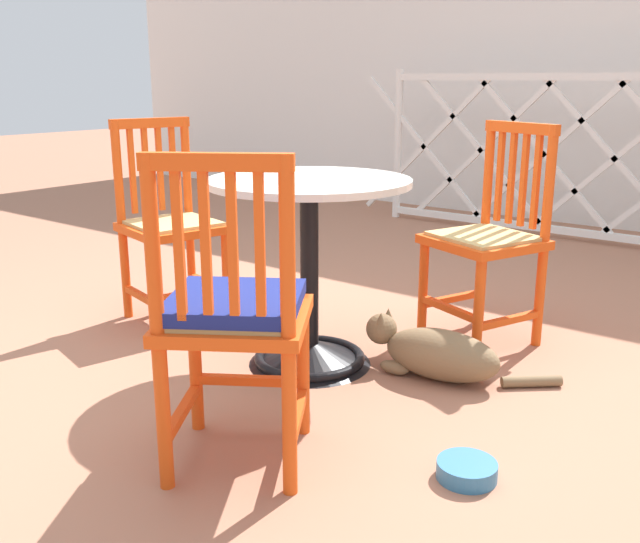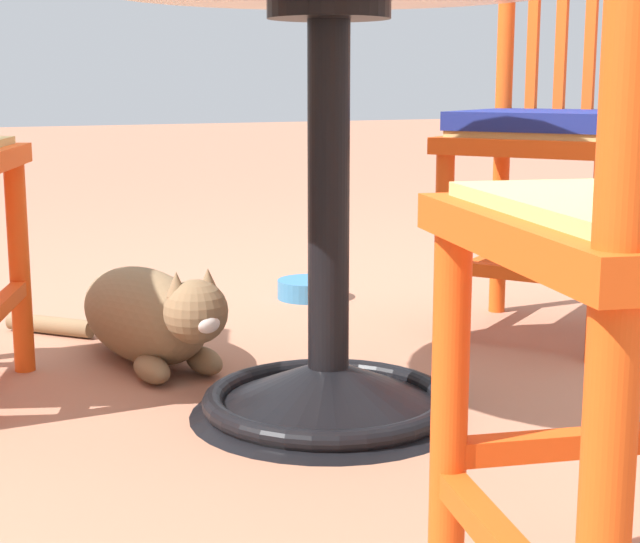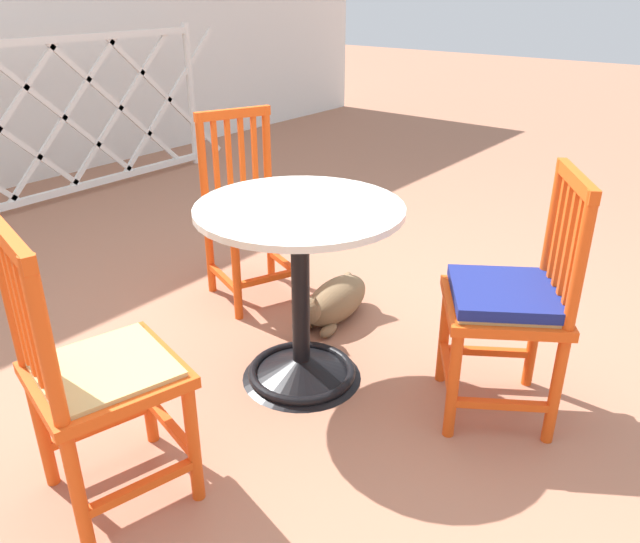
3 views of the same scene
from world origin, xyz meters
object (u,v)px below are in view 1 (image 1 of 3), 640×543
at_px(orange_chair_at_corner, 234,317).
at_px(tabby_cat, 432,353).
at_px(cafe_table, 308,294).
at_px(pet_water_bowl, 467,470).
at_px(orange_chair_by_planter, 489,241).
at_px(orange_chair_facing_out, 170,227).

height_order(orange_chair_at_corner, tabby_cat, orange_chair_at_corner).
distance_m(cafe_table, pet_water_bowl, 0.98).
xyz_separation_m(cafe_table, pet_water_bowl, (0.87, -0.38, -0.26)).
bearing_deg(orange_chair_by_planter, cafe_table, -122.68).
distance_m(cafe_table, orange_chair_at_corner, 0.78).
relative_size(orange_chair_at_corner, pet_water_bowl, 5.36).
height_order(orange_chair_by_planter, pet_water_bowl, orange_chair_by_planter).
relative_size(cafe_table, pet_water_bowl, 4.47).
bearing_deg(orange_chair_facing_out, cafe_table, -3.58).
distance_m(cafe_table, orange_chair_by_planter, 0.81).
relative_size(orange_chair_at_corner, tabby_cat, 1.29).
distance_m(orange_chair_facing_out, tabby_cat, 1.34).
bearing_deg(orange_chair_facing_out, orange_chair_at_corner, -33.56).
bearing_deg(cafe_table, tabby_cat, 21.92).
bearing_deg(orange_chair_by_planter, pet_water_bowl, -67.34).
xyz_separation_m(orange_chair_by_planter, pet_water_bowl, (0.44, -1.05, -0.41)).
relative_size(orange_chair_by_planter, tabby_cat, 1.29).
xyz_separation_m(orange_chair_facing_out, orange_chair_by_planter, (1.27, 0.61, 0.00)).
bearing_deg(orange_chair_at_corner, orange_chair_facing_out, 146.44).
relative_size(orange_chair_by_planter, pet_water_bowl, 5.36).
bearing_deg(orange_chair_by_planter, orange_chair_facing_out, -154.22).
distance_m(orange_chair_at_corner, tabby_cat, 0.96).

